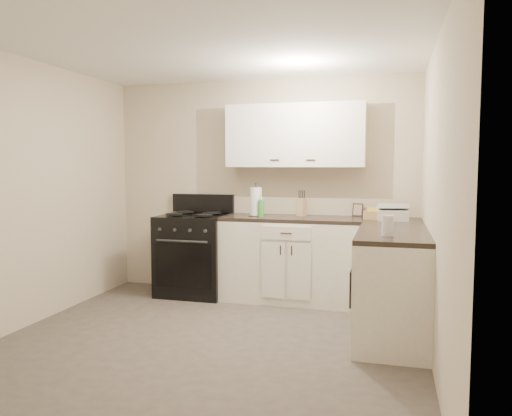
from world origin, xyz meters
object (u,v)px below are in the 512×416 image
(knife_block, at_px, (302,207))
(wicker_basket, at_px, (378,215))
(stove, at_px, (194,255))
(countertop_grill, at_px, (392,215))
(paper_towel, at_px, (256,202))

(knife_block, bearing_deg, wicker_basket, 16.01)
(knife_block, height_order, wicker_basket, knife_block)
(stove, bearing_deg, wicker_basket, 0.65)
(knife_block, height_order, countertop_grill, knife_block)
(wicker_basket, height_order, countertop_grill, countertop_grill)
(knife_block, distance_m, countertop_grill, 1.00)
(stove, distance_m, countertop_grill, 2.29)
(stove, bearing_deg, paper_towel, 0.62)
(knife_block, xyz_separation_m, countertop_grill, (0.99, -0.18, -0.04))
(countertop_grill, bearing_deg, wicker_basket, 154.99)
(paper_towel, height_order, countertop_grill, paper_towel)
(paper_towel, relative_size, wicker_basket, 1.20)
(stove, height_order, countertop_grill, countertop_grill)
(countertop_grill, bearing_deg, paper_towel, 172.61)
(paper_towel, xyz_separation_m, countertop_grill, (1.48, -0.03, -0.10))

